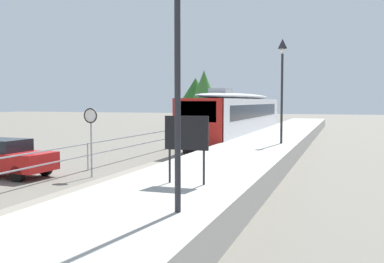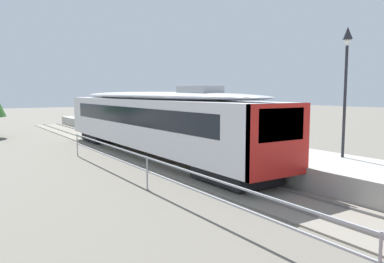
# 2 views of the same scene
# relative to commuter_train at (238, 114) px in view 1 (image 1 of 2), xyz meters

# --- Properties ---
(ground_plane) EXTENTS (160.00, 160.00, 0.00)m
(ground_plane) POSITION_rel_commuter_train_xyz_m (-3.00, -5.23, -2.15)
(ground_plane) COLOR #6B665B
(track_rails) EXTENTS (3.20, 60.00, 0.14)m
(track_rails) POSITION_rel_commuter_train_xyz_m (0.00, -5.23, -2.11)
(track_rails) COLOR gray
(track_rails) RESTS_ON ground
(commuter_train) EXTENTS (2.82, 19.76, 3.74)m
(commuter_train) POSITION_rel_commuter_train_xyz_m (0.00, 0.00, 0.00)
(commuter_train) COLOR silver
(commuter_train) RESTS_ON track_rails
(station_platform) EXTENTS (3.90, 60.00, 0.90)m
(station_platform) POSITION_rel_commuter_train_xyz_m (3.25, -5.23, -1.70)
(station_platform) COLOR #A8A59E
(station_platform) RESTS_ON ground
(platform_lamp_near_end) EXTENTS (0.34, 0.34, 5.35)m
(platform_lamp_near_end) POSITION_rel_commuter_train_xyz_m (4.37, -24.16, 2.48)
(platform_lamp_near_end) COLOR #232328
(platform_lamp_near_end) RESTS_ON station_platform
(platform_lamp_mid_platform) EXTENTS (0.34, 0.34, 5.35)m
(platform_lamp_mid_platform) POSITION_rel_commuter_train_xyz_m (4.37, -9.09, 2.48)
(platform_lamp_mid_platform) COLOR #232328
(platform_lamp_mid_platform) RESTS_ON station_platform
(platform_notice_board) EXTENTS (1.20, 0.08, 1.80)m
(platform_notice_board) POSITION_rel_commuter_train_xyz_m (3.51, -21.26, 0.04)
(platform_notice_board) COLOR #232328
(platform_notice_board) RESTS_ON station_platform
(speed_limit_sign) EXTENTS (0.61, 0.10, 2.81)m
(speed_limit_sign) POSITION_rel_commuter_train_xyz_m (-2.23, -16.67, -0.02)
(speed_limit_sign) COLOR #9EA0A5
(speed_limit_sign) RESTS_ON ground
(carpark_fence) EXTENTS (0.06, 36.06, 1.25)m
(carpark_fence) POSITION_rel_commuter_train_xyz_m (-3.30, -15.23, -1.24)
(carpark_fence) COLOR #9EA0A5
(carpark_fence) RESTS_ON ground
(parked_hatchback_red) EXTENTS (4.10, 2.00, 1.53)m
(parked_hatchback_red) POSITION_rel_commuter_train_xyz_m (-5.66, -17.66, -1.36)
(parked_hatchback_red) COLOR red
(parked_hatchback_red) RESTS_ON ground
(tree_behind_carpark) EXTENTS (3.78, 3.78, 6.49)m
(tree_behind_carpark) POSITION_rel_commuter_train_xyz_m (-7.36, 14.88, 1.93)
(tree_behind_carpark) COLOR brown
(tree_behind_carpark) RESTS_ON ground
(tree_behind_station_far) EXTENTS (4.66, 4.66, 5.88)m
(tree_behind_station_far) POSITION_rel_commuter_train_xyz_m (-9.70, 18.95, 1.89)
(tree_behind_station_far) COLOR brown
(tree_behind_station_far) RESTS_ON ground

